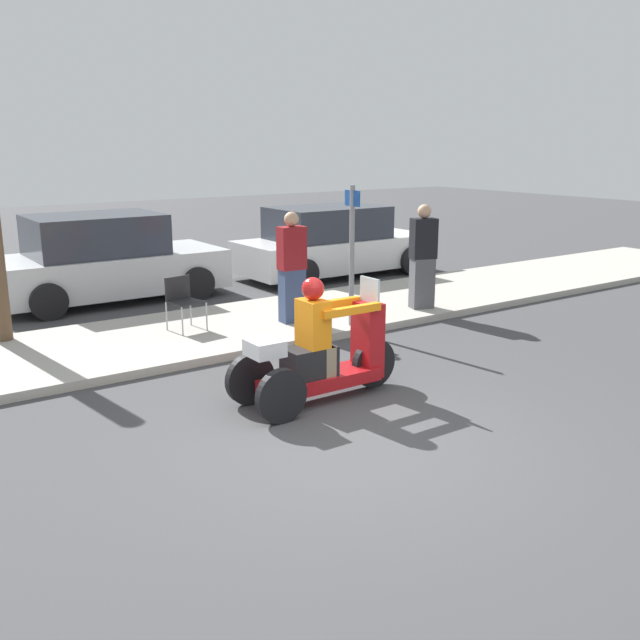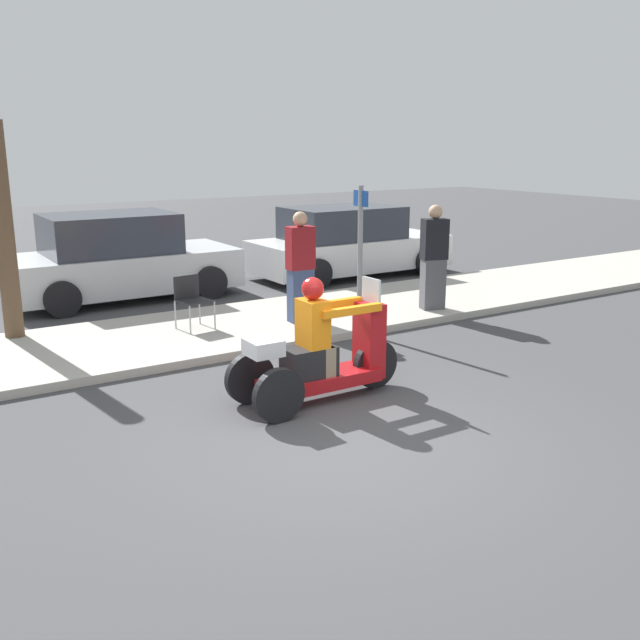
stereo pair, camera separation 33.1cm
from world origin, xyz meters
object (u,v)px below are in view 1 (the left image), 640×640
object	(u,v)px
spectator_far_back	(423,259)
parked_car_lot_center	(333,243)
spectator_with_child	(292,270)
street_sign	(352,250)
parked_car_lot_left	(105,261)
motorcycle_trike	(320,356)
folding_chair_set_back	(182,297)

from	to	relation	value
spectator_far_back	parked_car_lot_center	bearing A→B (deg)	76.92
spectator_with_child	street_sign	xyz separation A→B (m)	(0.65, -0.72, 0.34)
spectator_with_child	spectator_far_back	world-z (taller)	spectator_far_back
spectator_with_child	parked_car_lot_left	distance (m)	4.22
parked_car_lot_left	spectator_far_back	bearing A→B (deg)	-45.77
motorcycle_trike	folding_chair_set_back	world-z (taller)	motorcycle_trike
motorcycle_trike	spectator_with_child	size ratio (longest dim) A/B	1.22
motorcycle_trike	spectator_with_child	world-z (taller)	spectator_with_child
street_sign	parked_car_lot_center	bearing A→B (deg)	57.47
spectator_far_back	street_sign	distance (m)	1.81
motorcycle_trike	spectator_far_back	bearing A→B (deg)	32.54
street_sign	folding_chair_set_back	bearing A→B (deg)	150.56
motorcycle_trike	folding_chair_set_back	distance (m)	3.52
parked_car_lot_center	spectator_far_back	bearing A→B (deg)	-103.08
motorcycle_trike	parked_car_lot_center	distance (m)	8.00
folding_chair_set_back	street_sign	xyz separation A→B (m)	(2.29, -1.30, 0.69)
motorcycle_trike	street_sign	bearing A→B (deg)	46.00
motorcycle_trike	street_sign	size ratio (longest dim) A/B	0.98
spectator_with_child	street_sign	size ratio (longest dim) A/B	0.81
parked_car_lot_left	folding_chair_set_back	bearing A→B (deg)	-87.98
spectator_far_back	parked_car_lot_left	world-z (taller)	spectator_far_back
spectator_far_back	parked_car_lot_center	distance (m)	4.02
street_sign	spectator_with_child	bearing A→B (deg)	131.74
folding_chair_set_back	parked_car_lot_left	world-z (taller)	parked_car_lot_left
spectator_far_back	parked_car_lot_left	xyz separation A→B (m)	(-4.16, 4.28, -0.22)
motorcycle_trike	parked_car_lot_left	size ratio (longest dim) A/B	0.51
motorcycle_trike	parked_car_lot_center	size ratio (longest dim) A/B	0.48
parked_car_lot_left	street_sign	distance (m)	5.18
folding_chair_set_back	street_sign	distance (m)	2.72
motorcycle_trike	parked_car_lot_center	xyz separation A→B (m)	(4.80, 6.39, 0.20)
parked_car_lot_left	spectator_with_child	bearing A→B (deg)	-65.24
folding_chair_set_back	parked_car_lot_left	size ratio (longest dim) A/B	0.19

